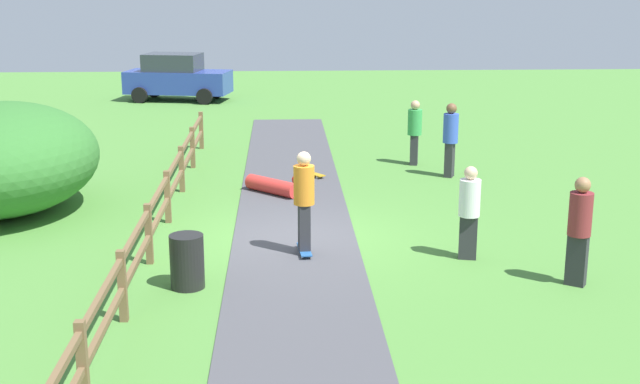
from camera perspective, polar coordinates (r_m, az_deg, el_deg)
ground_plane at (r=16.31m, az=-1.74°, el=-3.24°), size 60.00×60.00×0.00m
asphalt_path at (r=16.31m, az=-1.74°, el=-3.21°), size 2.40×28.00×0.02m
wooden_fence at (r=16.29m, az=-10.94°, el=-1.08°), size 0.12×18.12×1.10m
bush_large at (r=19.17m, az=-20.98°, el=2.16°), size 4.13×4.95×2.38m
trash_bin at (r=13.87m, az=-9.04°, el=-4.69°), size 0.56×0.56×0.90m
skater_riding at (r=15.14m, az=-1.10°, el=-0.34°), size 0.41×0.81×1.91m
skater_fallen at (r=19.67m, az=-3.13°, el=0.45°), size 1.38×1.38×0.36m
skateboard_loose at (r=21.32m, az=-0.51°, el=1.26°), size 0.64×0.76×0.08m
bystander_green at (r=22.72m, az=6.47°, el=4.26°), size 0.45×0.45×1.75m
bystander_blue at (r=21.41m, az=8.88°, el=3.78°), size 0.50×0.50×1.89m
bystander_maroon at (r=14.28m, az=17.26°, el=-2.21°), size 0.53×0.53×1.84m
bystander_white at (r=15.18m, az=10.13°, el=-1.10°), size 0.45×0.45×1.71m
parked_car_blue at (r=35.05m, az=-9.73°, el=7.71°), size 4.45×2.61×1.92m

